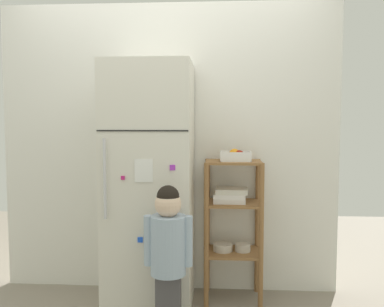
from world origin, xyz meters
name	(u,v)px	position (x,y,z in m)	size (l,w,h in m)	color
ground_plane	(164,304)	(0.00, 0.00, 0.00)	(6.00, 6.00, 0.00)	gray
kitchen_wall_back	(168,149)	(0.00, 0.33, 1.14)	(2.68, 0.03, 2.28)	silver
refrigerator	(150,185)	(-0.10, 0.02, 0.89)	(0.62, 0.60, 1.78)	silver
child_standing	(168,245)	(0.09, -0.42, 0.58)	(0.31, 0.23, 0.96)	#4D4A4D
pantry_shelf_unit	(232,215)	(0.51, 0.13, 0.65)	(0.43, 0.34, 1.06)	olive
fruit_bin	(237,156)	(0.54, 0.13, 1.10)	(0.23, 0.18, 0.09)	white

